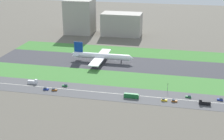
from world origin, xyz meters
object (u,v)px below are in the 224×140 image
at_px(car_4, 46,89).
at_px(terminal_building, 80,16).
at_px(truck_0, 33,82).
at_px(fuel_tank_west, 130,23).
at_px(bus_0, 131,96).
at_px(car_0, 189,97).
at_px(traffic_light, 168,87).
at_px(car_2, 65,86).
at_px(car_6, 220,99).
at_px(car_1, 54,90).
at_px(truck_1, 204,103).
at_px(car_3, 164,100).
at_px(car_5, 174,101).
at_px(hangar_building, 122,24).
at_px(airliner, 101,56).

relative_size(car_4, terminal_building, 0.10).
bearing_deg(truck_0, fuel_tank_west, 78.56).
height_order(terminal_building, fuel_tank_west, terminal_building).
xyz_separation_m(car_4, bus_0, (70.56, 0.00, 0.90)).
distance_m(bus_0, fuel_tank_west, 240.51).
bearing_deg(car_0, car_4, -174.98).
xyz_separation_m(bus_0, traffic_light, (26.60, 17.99, 2.47)).
height_order(car_2, terminal_building, terminal_building).
distance_m(car_6, terminal_building, 249.27).
bearing_deg(car_1, truck_1, -180.00).
xyz_separation_m(car_3, bus_0, (-25.03, 0.00, 0.90)).
height_order(car_2, truck_1, truck_1).
relative_size(car_2, truck_1, 0.52).
bearing_deg(car_5, car_1, 0.00).
xyz_separation_m(car_3, traffic_light, (1.57, 17.99, 3.37)).
distance_m(bus_0, traffic_light, 32.21).
bearing_deg(car_1, car_5, -180.00).
bearing_deg(traffic_light, car_4, -169.51).
xyz_separation_m(car_6, hangar_building, (-110.80, 182.00, 13.89)).
height_order(car_6, hangar_building, hangar_building).
xyz_separation_m(car_5, car_3, (-7.54, 0.00, 0.00)).
height_order(car_5, truck_1, truck_1).
bearing_deg(bus_0, car_6, -171.47).
bearing_deg(car_4, car_6, -175.83).
bearing_deg(car_3, fuel_tank_west, -74.52).
height_order(car_0, fuel_tank_west, fuel_tank_west).
distance_m(bus_0, hangar_building, 197.44).
xyz_separation_m(traffic_light, hangar_building, (-70.74, 174.01, 10.52)).
xyz_separation_m(truck_0, traffic_light, (113.12, 7.99, 2.62)).
xyz_separation_m(car_4, car_0, (113.78, 10.00, 0.00)).
relative_size(airliner, car_2, 14.77).
bearing_deg(airliner, fuel_tank_west, 88.72).
bearing_deg(truck_1, terminal_building, -50.77).
xyz_separation_m(car_2, hangar_building, (13.53, 182.00, 13.89)).
height_order(car_4, fuel_tank_west, fuel_tank_west).
xyz_separation_m(car_6, car_0, (-23.45, 0.00, 0.00)).
bearing_deg(truck_0, car_0, 0.00).
bearing_deg(hangar_building, car_4, -97.84).
xyz_separation_m(car_0, traffic_light, (-16.62, 7.99, 3.37)).
height_order(car_1, truck_0, truck_0).
bearing_deg(bus_0, car_4, 0.00).
bearing_deg(fuel_tank_west, car_4, -97.21).
relative_size(car_1, car_4, 1.00).
distance_m(airliner, car_0, 110.82).
bearing_deg(car_0, fuel_tank_west, 110.26).
bearing_deg(bus_0, traffic_light, -145.92).
xyz_separation_m(hangar_building, fuel_tank_west, (3.55, 45.00, -7.78)).
distance_m(car_1, fuel_tank_west, 238.16).
height_order(traffic_light, terminal_building, terminal_building).
relative_size(terminal_building, fuel_tank_west, 1.82).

